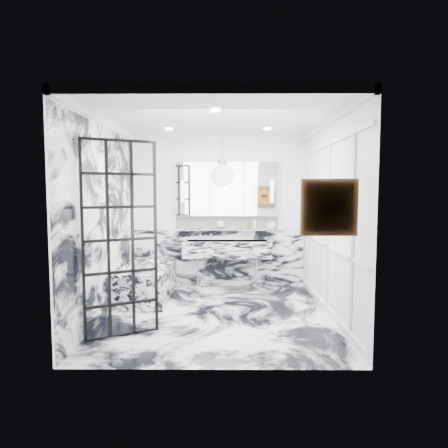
{
  "coord_description": "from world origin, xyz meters",
  "views": [
    {
      "loc": [
        0.14,
        -5.65,
        1.79
      ],
      "look_at": [
        0.1,
        0.5,
        1.27
      ],
      "focal_mm": 32.0,
      "sensor_mm": 36.0,
      "label": 1
    }
  ],
  "objects_px": {
    "trough_sink": "(227,249)",
    "bathtub": "(148,281)",
    "mirror_cabinet": "(227,189)",
    "crittall_door": "(121,240)"
  },
  "relations": [
    {
      "from": "bathtub",
      "to": "crittall_door",
      "type": "bearing_deg",
      "value": -89.16
    },
    {
      "from": "trough_sink",
      "to": "bathtub",
      "type": "distance_m",
      "value": 1.55
    },
    {
      "from": "crittall_door",
      "to": "mirror_cabinet",
      "type": "distance_m",
      "value": 2.95
    },
    {
      "from": "trough_sink",
      "to": "mirror_cabinet",
      "type": "distance_m",
      "value": 1.1
    },
    {
      "from": "crittall_door",
      "to": "trough_sink",
      "type": "distance_m",
      "value": 2.77
    },
    {
      "from": "trough_sink",
      "to": "bathtub",
      "type": "height_order",
      "value": "trough_sink"
    },
    {
      "from": "trough_sink",
      "to": "mirror_cabinet",
      "type": "xyz_separation_m",
      "value": [
        -0.0,
        0.17,
        1.09
      ]
    },
    {
      "from": "crittall_door",
      "to": "mirror_cabinet",
      "type": "height_order",
      "value": "crittall_door"
    },
    {
      "from": "mirror_cabinet",
      "to": "bathtub",
      "type": "xyz_separation_m",
      "value": [
        -1.32,
        -0.83,
        -1.54
      ]
    },
    {
      "from": "crittall_door",
      "to": "bathtub",
      "type": "relative_size",
      "value": 1.45
    }
  ]
}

